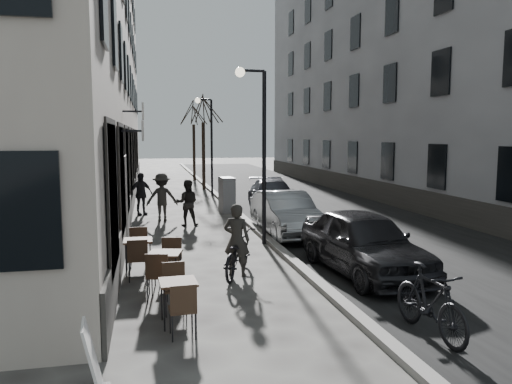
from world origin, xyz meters
name	(u,v)px	position (x,y,z in m)	size (l,w,h in m)	color
ground	(341,316)	(0.00, 0.00, 0.00)	(120.00, 120.00, 0.00)	#373432
road	(293,198)	(3.85, 16.00, 0.00)	(7.30, 60.00, 0.00)	black
kerb	(221,199)	(0.20, 16.00, 0.06)	(0.25, 60.00, 0.12)	gray
building_left	(84,29)	(-6.00, 16.50, 8.00)	(4.00, 35.00, 16.00)	#AFA193
building_right	(395,42)	(9.50, 16.50, 8.00)	(4.00, 35.00, 16.00)	gray
streetlamp_near	(258,136)	(-0.17, 6.00, 3.16)	(0.90, 0.28, 5.09)	black
streetlamp_far	(208,135)	(-0.17, 18.00, 3.16)	(0.90, 0.28, 5.09)	black
tree_near	(203,109)	(-0.10, 21.00, 4.66)	(2.40, 2.40, 5.70)	black
tree_far	(194,113)	(-0.10, 27.00, 4.66)	(2.40, 2.40, 5.70)	black
bistro_set_a	(178,298)	(-2.85, 0.21, 0.46)	(0.65, 1.53, 0.89)	#2F2014
bistro_set_b	(165,267)	(-3.00, 2.18, 0.49)	(0.79, 1.65, 0.94)	#2F2014
bistro_set_c	(138,253)	(-3.57, 3.60, 0.48)	(0.65, 1.59, 0.94)	#2F2014
sign_board	(94,367)	(-4.00, -1.95, 0.38)	(0.36, 0.57, 0.94)	black
utility_cabinet	(227,195)	(-0.12, 12.24, 0.72)	(0.53, 0.97, 1.45)	slate
bicycle	(237,254)	(-1.36, 2.92, 0.51)	(0.67, 1.93, 1.01)	black
cyclist_rider	(237,240)	(-1.36, 2.92, 0.83)	(0.61, 0.40, 1.66)	#292724
pedestrian_near	(187,203)	(-1.97, 9.46, 0.82)	(0.79, 0.62, 1.64)	black
pedestrian_mid	(162,197)	(-2.81, 10.63, 0.89)	(1.15, 0.66, 1.79)	#292724
pedestrian_far	(141,194)	(-3.60, 12.22, 0.85)	(1.00, 0.42, 1.70)	black
car_near	(364,242)	(1.54, 2.46, 0.74)	(1.75, 4.34, 1.48)	black
car_mid	(286,213)	(1.00, 7.21, 0.69)	(1.45, 4.17, 1.37)	gray
car_far	(272,195)	(1.87, 12.42, 0.64)	(1.80, 4.42, 1.28)	#34353D
moped	(430,302)	(1.04, -1.15, 0.56)	(0.53, 1.88, 1.13)	black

